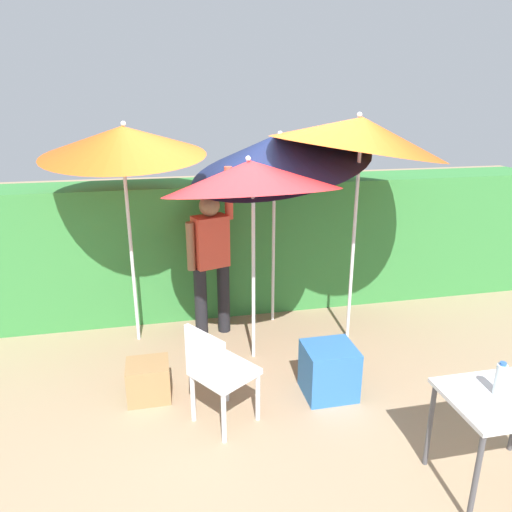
% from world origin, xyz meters
% --- Properties ---
extents(ground_plane, '(24.00, 24.00, 0.00)m').
position_xyz_m(ground_plane, '(0.00, 0.00, 0.00)').
color(ground_plane, '#9E8466').
extents(hedge_row, '(8.00, 0.70, 1.61)m').
position_xyz_m(hedge_row, '(0.00, 1.61, 0.81)').
color(hedge_row, '#38843D').
rests_on(hedge_row, ground_plane).
extents(umbrella_rainbow, '(1.81, 1.78, 2.54)m').
position_xyz_m(umbrella_rainbow, '(1.09, 0.50, 2.23)').
color(umbrella_rainbow, silver).
rests_on(umbrella_rainbow, ground_plane).
extents(umbrella_orange, '(2.05, 2.00, 2.50)m').
position_xyz_m(umbrella_orange, '(0.39, 1.04, 2.01)').
color(umbrella_orange, silver).
rests_on(umbrella_orange, ground_plane).
extents(umbrella_yellow, '(1.68, 1.70, 2.18)m').
position_xyz_m(umbrella_yellow, '(-0.05, 0.29, 1.88)').
color(umbrella_yellow, silver).
rests_on(umbrella_yellow, ground_plane).
extents(umbrella_navy, '(1.62, 1.63, 2.40)m').
position_xyz_m(umbrella_navy, '(-1.19, 0.91, 2.16)').
color(umbrella_navy, silver).
rests_on(umbrella_navy, ground_plane).
extents(person_vendor, '(0.55, 0.32, 1.88)m').
position_xyz_m(person_vendor, '(-0.38, 0.88, 0.93)').
color(person_vendor, black).
rests_on(person_vendor, ground_plane).
extents(chair_plastic, '(0.61, 0.61, 0.89)m').
position_xyz_m(chair_plastic, '(-0.53, -0.71, 0.51)').
color(chair_plastic, silver).
rests_on(chair_plastic, ground_plane).
extents(cooler_box, '(0.45, 0.42, 0.47)m').
position_xyz_m(cooler_box, '(0.50, -0.49, 0.24)').
color(cooler_box, '#2D6BB7').
rests_on(cooler_box, ground_plane).
extents(crate_cardboard, '(0.38, 0.33, 0.35)m').
position_xyz_m(crate_cardboard, '(-1.09, -0.21, 0.17)').
color(crate_cardboard, '#9E7A4C').
rests_on(crate_cardboard, ground_plane).
extents(folding_table, '(0.80, 0.60, 0.72)m').
position_xyz_m(folding_table, '(1.26, -1.74, 0.63)').
color(folding_table, '#4C4C51').
rests_on(folding_table, ground_plane).
extents(bottle_water, '(0.07, 0.07, 0.24)m').
position_xyz_m(bottle_water, '(1.21, -1.71, 0.83)').
color(bottle_water, silver).
rests_on(bottle_water, folding_table).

